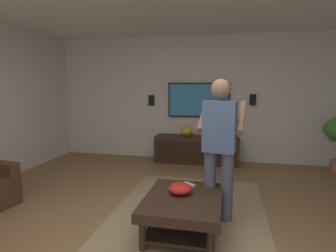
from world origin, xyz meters
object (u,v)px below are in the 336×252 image
tv (199,100)px  person_standing (220,142)px  coffee_table (183,206)px  wall_speaker_left (253,100)px  media_console (197,150)px  wall_speaker_right (151,100)px  remote_white (189,184)px  vase_round (187,131)px  bowl (180,189)px

tv → person_standing: bearing=11.3°
coffee_table → wall_speaker_left: 3.31m
media_console → wall_speaker_right: 1.45m
remote_white → wall_speaker_left: size_ratio=0.68×
coffee_table → wall_speaker_right: wall_speaker_right is taller
media_console → vase_round: 0.44m
person_standing → vase_round: (2.38, 0.73, -0.27)m
media_console → person_standing: 2.51m
wall_speaker_left → bowl: bearing=161.8°
tv → media_console: bearing=0.0°
wall_speaker_left → wall_speaker_right: wall_speaker_left is taller
media_console → vase_round: (0.01, 0.21, 0.39)m
coffee_table → person_standing: person_standing is taller
coffee_table → vase_round: (2.77, 0.38, 0.36)m
vase_round → tv: bearing=-43.2°
bowl → remote_white: 0.28m
bowl → tv: bearing=2.4°
tv → vase_round: tv is taller
wall_speaker_left → wall_speaker_right: (0.00, 2.11, -0.03)m
tv → bowl: 3.04m
media_console → tv: tv is taller
bowl → remote_white: bowl is taller
tv → remote_white: 2.80m
vase_round → wall_speaker_right: 1.04m
person_standing → wall_speaker_left: (2.62, -0.57, 0.37)m
person_standing → bowl: size_ratio=6.37×
media_console → wall_speaker_right: (0.25, 1.02, 0.99)m
tv → wall_speaker_left: bearing=90.7°
wall_speaker_right → media_console: bearing=-103.9°
person_standing → wall_speaker_right: 3.06m
remote_white → coffee_table: bearing=123.6°
coffee_table → media_console: bearing=3.5°
coffee_table → remote_white: remote_white is taller
tv → person_standing: 2.68m
media_console → bowl: media_console is taller
tv → remote_white: (-2.65, -0.19, -0.87)m
coffee_table → wall_speaker_right: bearing=21.6°
wall_speaker_right → tv: bearing=-90.7°
media_console → vase_round: size_ratio=7.73×
vase_round → wall_speaker_right: bearing=73.5°
coffee_table → wall_speaker_left: size_ratio=4.55×
remote_white → vase_round: bearing=-43.9°
tv → wall_speaker_left: size_ratio=5.81×
coffee_table → bowl: bowl is taller
remote_white → person_standing: bearing=-136.0°
wall_speaker_left → wall_speaker_right: bearing=90.0°
tv → wall_speaker_right: bearing=-90.7°
vase_round → wall_speaker_left: bearing=-79.5°
person_standing → bowl: person_standing is taller
vase_round → wall_speaker_left: wall_speaker_left is taller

